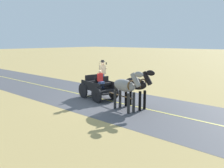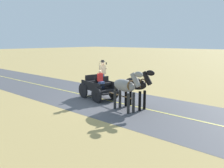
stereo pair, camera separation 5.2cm
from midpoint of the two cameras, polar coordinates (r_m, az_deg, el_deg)
The scene contains 6 objects.
ground_plane at distance 14.61m, azimuth -2.43°, elevation -3.80°, with size 200.00×200.00×0.00m, color tan.
road_surface at distance 14.61m, azimuth -2.43°, elevation -3.78°, with size 5.94×160.00×0.01m, color #4C4C51.
road_centre_stripe at distance 14.61m, azimuth -2.43°, elevation -3.76°, with size 0.12×160.00×0.00m, color #DBCC4C.
horse_drawn_carriage at distance 14.55m, azimuth -3.26°, elevation -0.57°, with size 1.84×4.51×2.50m.
horse_near_side at distance 12.42m, azimuth 6.33°, elevation -0.18°, with size 0.82×2.15×2.21m.
horse_off_side at distance 11.88m, azimuth 3.54°, elevation -0.64°, with size 0.85×2.15×2.21m.
Camera 2 is at (10.27, 9.73, 3.66)m, focal length 36.45 mm.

